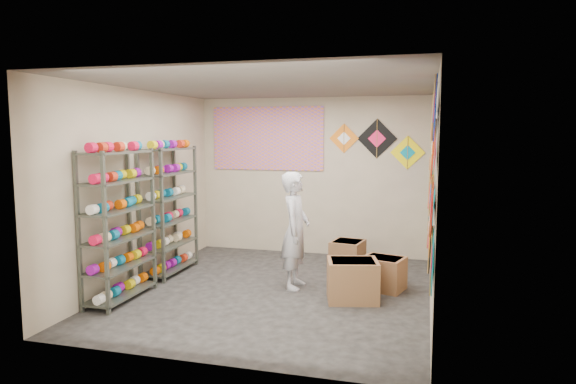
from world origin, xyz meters
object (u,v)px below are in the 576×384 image
(shelf_rack_back, at_px, (169,210))
(carton_b, at_px, (383,273))
(carton_c, at_px, (348,255))
(shopkeeper, at_px, (295,230))
(shelf_rack_front, at_px, (119,226))
(carton_a, at_px, (352,280))

(shelf_rack_back, xyz_separation_m, carton_b, (3.17, -0.00, -0.73))
(carton_c, bearing_deg, shopkeeper, -105.44)
(carton_b, bearing_deg, carton_c, 139.73)
(shelf_rack_front, bearing_deg, shelf_rack_back, 90.00)
(shelf_rack_back, distance_m, shopkeeper, 2.02)
(shopkeeper, relative_size, carton_a, 2.55)
(shelf_rack_back, bearing_deg, carton_b, -0.07)
(shelf_rack_front, xyz_separation_m, carton_c, (2.54, 2.23, -0.73))
(shelf_rack_front, bearing_deg, shopkeeper, 28.31)
(shopkeeper, bearing_deg, shelf_rack_back, 82.90)
(shelf_rack_back, xyz_separation_m, carton_a, (2.83, -0.57, -0.69))
(shopkeeper, distance_m, carton_a, 1.05)
(shelf_rack_front, height_order, carton_b, shelf_rack_front)
(shelf_rack_back, height_order, carton_a, shelf_rack_back)
(carton_a, relative_size, carton_b, 1.15)
(shopkeeper, distance_m, carton_c, 1.39)
(carton_b, xyz_separation_m, carton_c, (-0.62, 0.93, -0.00))
(shelf_rack_front, xyz_separation_m, carton_b, (3.17, 1.30, -0.73))
(carton_a, distance_m, carton_c, 1.52)
(shelf_rack_back, distance_m, carton_b, 3.25)
(carton_a, distance_m, carton_b, 0.66)
(shelf_rack_back, relative_size, shopkeeper, 1.20)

